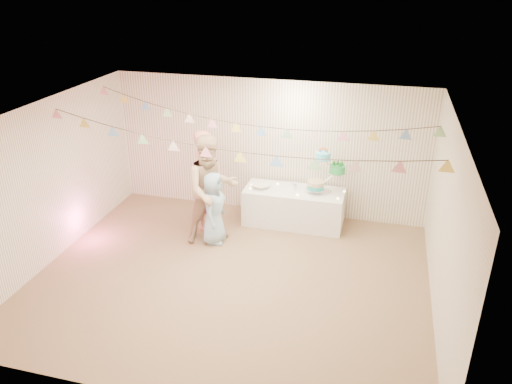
% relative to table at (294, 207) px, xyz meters
% --- Properties ---
extents(floor, '(6.00, 6.00, 0.00)m').
position_rel_table_xyz_m(floor, '(-0.60, -2.04, -0.34)').
color(floor, brown).
rests_on(floor, ground).
extents(ceiling, '(6.00, 6.00, 0.00)m').
position_rel_table_xyz_m(ceiling, '(-0.60, -2.04, 2.26)').
color(ceiling, white).
rests_on(ceiling, ground).
extents(back_wall, '(6.00, 6.00, 0.00)m').
position_rel_table_xyz_m(back_wall, '(-0.60, 0.46, 0.96)').
color(back_wall, white).
rests_on(back_wall, ground).
extents(front_wall, '(6.00, 6.00, 0.00)m').
position_rel_table_xyz_m(front_wall, '(-0.60, -4.54, 0.96)').
color(front_wall, white).
rests_on(front_wall, ground).
extents(left_wall, '(5.00, 5.00, 0.00)m').
position_rel_table_xyz_m(left_wall, '(-3.60, -2.04, 0.96)').
color(left_wall, white).
rests_on(left_wall, ground).
extents(right_wall, '(5.00, 5.00, 0.00)m').
position_rel_table_xyz_m(right_wall, '(2.40, -2.04, 0.96)').
color(right_wall, white).
rests_on(right_wall, ground).
extents(table, '(1.83, 0.73, 0.69)m').
position_rel_table_xyz_m(table, '(0.00, 0.00, 0.00)').
color(table, white).
rests_on(table, floor).
extents(cake_stand, '(0.72, 0.42, 0.81)m').
position_rel_table_xyz_m(cake_stand, '(0.55, 0.05, 0.81)').
color(cake_stand, silver).
rests_on(cake_stand, table).
extents(cake_bottom, '(0.31, 0.31, 0.15)m').
position_rel_table_xyz_m(cake_bottom, '(0.40, -0.01, 0.49)').
color(cake_bottom, teal).
rests_on(cake_bottom, cake_stand).
extents(cake_middle, '(0.27, 0.27, 0.22)m').
position_rel_table_xyz_m(cake_middle, '(0.73, 0.14, 0.76)').
color(cake_middle, green).
rests_on(cake_middle, cake_stand).
extents(cake_top_tier, '(0.25, 0.25, 0.19)m').
position_rel_table_xyz_m(cake_top_tier, '(0.49, 0.02, 1.03)').
color(cake_top_tier, '#51D9FF').
rests_on(cake_top_tier, cake_stand).
extents(platter, '(0.33, 0.33, 0.02)m').
position_rel_table_xyz_m(platter, '(-0.62, -0.05, 0.42)').
color(platter, white).
rests_on(platter, table).
extents(posy, '(0.12, 0.12, 0.14)m').
position_rel_table_xyz_m(posy, '(-0.01, 0.05, 0.48)').
color(posy, white).
rests_on(posy, table).
extents(person_adult_a, '(0.52, 0.73, 1.86)m').
position_rel_table_xyz_m(person_adult_a, '(-1.49, -0.51, 0.59)').
color(person_adult_a, '#D47A6E').
rests_on(person_adult_a, floor).
extents(person_adult_b, '(1.18, 1.13, 1.93)m').
position_rel_table_xyz_m(person_adult_b, '(-1.27, -0.94, 0.62)').
color(person_adult_b, tan).
rests_on(person_adult_b, floor).
extents(person_child, '(0.45, 0.66, 1.30)m').
position_rel_table_xyz_m(person_child, '(-1.22, -1.01, 0.31)').
color(person_child, '#91B4CE').
rests_on(person_child, floor).
extents(bunting_back, '(5.60, 1.10, 0.40)m').
position_rel_table_xyz_m(bunting_back, '(-0.60, -0.94, 2.01)').
color(bunting_back, pink).
rests_on(bunting_back, ceiling).
extents(bunting_front, '(5.60, 0.90, 0.36)m').
position_rel_table_xyz_m(bunting_front, '(-0.60, -2.24, 1.98)').
color(bunting_front, '#72A5E5').
rests_on(bunting_front, ceiling).
extents(tealight_0, '(0.04, 0.04, 0.03)m').
position_rel_table_xyz_m(tealight_0, '(-0.80, -0.15, 0.36)').
color(tealight_0, '#FFD88C').
rests_on(tealight_0, table).
extents(tealight_1, '(0.04, 0.04, 0.03)m').
position_rel_table_xyz_m(tealight_1, '(-0.35, 0.18, 0.36)').
color(tealight_1, '#FFD88C').
rests_on(tealight_1, table).
extents(tealight_2, '(0.04, 0.04, 0.03)m').
position_rel_table_xyz_m(tealight_2, '(0.10, -0.22, 0.36)').
color(tealight_2, '#FFD88C').
rests_on(tealight_2, table).
extents(tealight_3, '(0.04, 0.04, 0.03)m').
position_rel_table_xyz_m(tealight_3, '(0.35, 0.22, 0.36)').
color(tealight_3, '#FFD88C').
rests_on(tealight_3, table).
extents(tealight_4, '(0.04, 0.04, 0.03)m').
position_rel_table_xyz_m(tealight_4, '(0.82, -0.18, 0.36)').
color(tealight_4, '#FFD88C').
rests_on(tealight_4, table).
extents(tealight_5, '(0.04, 0.04, 0.03)m').
position_rel_table_xyz_m(tealight_5, '(0.90, 0.15, 0.36)').
color(tealight_5, '#FFD88C').
rests_on(tealight_5, table).
extents(tealight_6, '(0.04, 0.04, 0.03)m').
position_rel_table_xyz_m(tealight_6, '(-0.82, 0.02, 0.36)').
color(tealight_6, '#FFD88C').
rests_on(tealight_6, table).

